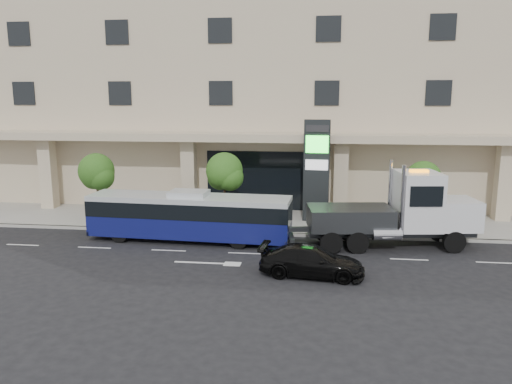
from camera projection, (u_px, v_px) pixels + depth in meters
ground at (250, 245)px, 26.56m from camera, size 120.00×120.00×0.00m
sidewalk at (260, 221)px, 31.42m from camera, size 120.00×6.00×0.15m
curb at (254, 233)px, 28.49m from camera, size 120.00×0.30×0.15m
convention_center at (275, 69)px, 39.73m from camera, size 60.00×17.60×20.00m
tree_left at (97, 174)px, 30.66m from camera, size 2.27×2.20×4.22m
tree_mid at (225, 174)px, 29.68m from camera, size 2.28×2.20×4.38m
tree_right at (424, 181)px, 28.36m from camera, size 2.10×2.00×4.04m
city_bus at (189, 216)px, 27.04m from camera, size 11.12×2.94×2.79m
tow_truck at (400, 213)px, 25.88m from camera, size 9.91×3.54×4.48m
black_sedan at (312, 261)px, 21.86m from camera, size 4.77×2.34×1.33m
signage_pylon at (316, 170)px, 30.56m from camera, size 1.61×0.71×6.26m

